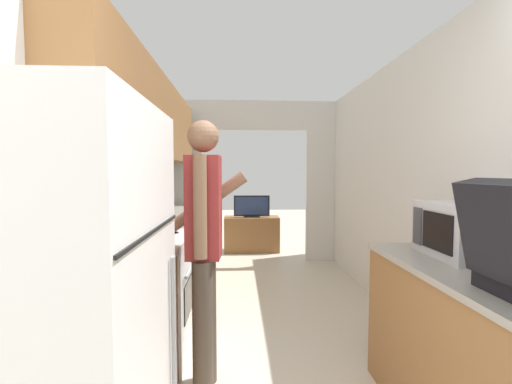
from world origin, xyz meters
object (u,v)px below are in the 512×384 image
Objects in this scene: range_oven at (148,295)px; television at (252,207)px; person at (204,246)px; microwave at (464,230)px; tv_cabinet at (252,234)px; refrigerator at (60,330)px.

range_oven is 1.68× the size of television.
person is at bearing -96.77° from television.
microwave is at bearing -96.90° from person.
person is (0.48, -0.46, 0.47)m from range_oven.
range_oven is 3.52m from tv_cabinet.
tv_cabinet is (0.45, 3.85, -0.63)m from person.
tv_cabinet is (-1.07, 4.11, -0.77)m from microwave.
range_oven is at bearing 160.24° from microwave.
range_oven is 2.21× the size of microwave.
tv_cabinet is at bearing 90.00° from television.
microwave is at bearing 18.12° from refrigerator.
person is 1.80× the size of tv_cabinet.
tv_cabinet is 0.50m from television.
tv_cabinet is at bearing 74.67° from range_oven.
microwave reaches higher than tv_cabinet.
refrigerator is 4.80m from television.
person is at bearing 170.42° from microwave.
range_oven reaches higher than tv_cabinet.
refrigerator is at bearing -88.42° from range_oven.
refrigerator is 0.96× the size of person.
range_oven is 2.21m from microwave.
television is at bearing 74.49° from range_oven.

